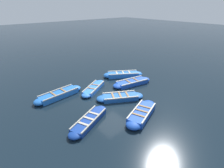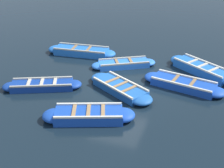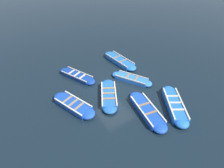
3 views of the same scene
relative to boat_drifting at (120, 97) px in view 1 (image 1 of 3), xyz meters
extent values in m
plane|color=black|center=(-0.67, -0.29, -0.16)|extent=(120.00, 120.00, 0.00)
cube|color=#1E59AD|center=(0.00, 0.00, -0.01)|extent=(2.14, 2.72, 0.31)
ellipsoid|color=#1E59AD|center=(0.63, 1.11, -0.01)|extent=(1.29, 1.31, 0.31)
ellipsoid|color=#1E59AD|center=(-0.63, -1.11, -0.01)|extent=(1.29, 1.31, 0.31)
cube|color=beige|center=(-0.41, 0.23, 0.19)|extent=(1.30, 2.21, 0.07)
cube|color=beige|center=(0.41, -0.23, 0.19)|extent=(1.30, 2.21, 0.07)
cube|color=olive|center=(0.27, 0.47, 0.17)|extent=(0.85, 0.56, 0.04)
cube|color=olive|center=(0.00, 0.00, 0.17)|extent=(0.85, 0.56, 0.04)
cube|color=olive|center=(-0.27, -0.47, 0.17)|extent=(0.85, 0.56, 0.04)
cube|color=blue|center=(-3.05, 3.20, 0.04)|extent=(2.35, 2.94, 0.40)
ellipsoid|color=blue|center=(-2.27, 4.42, 0.04)|extent=(1.21, 1.22, 0.40)
ellipsoid|color=blue|center=(-3.83, 1.98, 0.04)|extent=(1.21, 1.22, 0.40)
cube|color=silver|center=(-3.42, 3.43, 0.27)|extent=(1.60, 2.43, 0.07)
cube|color=silver|center=(-2.69, 2.97, 0.27)|extent=(1.60, 2.43, 0.07)
cube|color=beige|center=(-2.72, 3.72, 0.26)|extent=(0.77, 0.56, 0.04)
cube|color=beige|center=(-3.05, 3.20, 0.26)|extent=(0.77, 0.56, 0.04)
cube|color=beige|center=(-3.39, 2.68, 0.26)|extent=(0.77, 0.56, 0.04)
cube|color=#1947B7|center=(2.47, -0.43, 0.03)|extent=(1.81, 2.72, 0.38)
ellipsoid|color=#1947B7|center=(2.03, 0.76, 0.03)|extent=(1.18, 1.20, 0.38)
ellipsoid|color=#1947B7|center=(2.91, -1.61, 0.03)|extent=(1.18, 1.20, 0.38)
cube|color=silver|center=(2.04, -0.58, 0.25)|extent=(0.93, 2.35, 0.07)
cube|color=silver|center=(2.90, -0.27, 0.25)|extent=(0.93, 2.35, 0.07)
cube|color=#9E7A51|center=(2.29, 0.08, 0.23)|extent=(0.87, 0.43, 0.04)
cube|color=#9E7A51|center=(2.47, -0.43, 0.23)|extent=(0.87, 0.43, 0.04)
cube|color=#9E7A51|center=(2.66, -0.93, 0.23)|extent=(0.87, 0.43, 0.04)
cube|color=navy|center=(0.91, -3.33, -0.01)|extent=(1.84, 2.80, 0.30)
ellipsoid|color=navy|center=(0.37, -2.10, -0.01)|extent=(1.02, 1.03, 0.30)
ellipsoid|color=navy|center=(1.45, -4.57, -0.01)|extent=(1.02, 1.03, 0.30)
cube|color=#B2AD9E|center=(0.57, -3.48, 0.17)|extent=(1.13, 2.45, 0.07)
cube|color=#B2AD9E|center=(1.26, -3.18, 0.17)|extent=(1.13, 2.45, 0.07)
cube|color=beige|center=(0.68, -2.81, 0.16)|extent=(0.73, 0.42, 0.04)
cube|color=beige|center=(0.91, -3.33, 0.16)|extent=(0.73, 0.42, 0.04)
cube|color=beige|center=(1.14, -3.86, 0.16)|extent=(0.73, 0.42, 0.04)
cube|color=blue|center=(-2.51, -0.62, -0.02)|extent=(1.96, 2.60, 0.29)
ellipsoid|color=blue|center=(-3.13, 0.48, -0.02)|extent=(1.04, 1.05, 0.29)
ellipsoid|color=blue|center=(-1.89, -1.72, -0.02)|extent=(1.04, 1.05, 0.29)
cube|color=#B2AD9E|center=(-2.83, -0.81, 0.16)|extent=(1.29, 2.20, 0.07)
cube|color=#B2AD9E|center=(-2.19, -0.44, 0.16)|extent=(1.29, 2.20, 0.07)
cube|color=olive|center=(-2.68, -0.31, 0.14)|extent=(0.70, 0.48, 0.04)
cube|color=olive|center=(-2.33, -0.94, 0.14)|extent=(0.70, 0.48, 0.04)
cube|color=blue|center=(-3.26, -3.31, 0.02)|extent=(1.24, 3.04, 0.37)
ellipsoid|color=blue|center=(-3.40, -1.84, 0.02)|extent=(0.96, 0.99, 0.37)
ellipsoid|color=blue|center=(-3.11, -4.79, 0.02)|extent=(0.96, 0.99, 0.37)
cube|color=#B2AD9E|center=(-3.69, -3.36, 0.24)|extent=(0.37, 2.89, 0.07)
cube|color=#B2AD9E|center=(-2.82, -3.27, 0.24)|extent=(0.37, 2.89, 0.07)
cube|color=olive|center=(-3.30, -2.90, 0.23)|extent=(0.85, 0.22, 0.04)
cube|color=olive|center=(-3.22, -3.73, 0.23)|extent=(0.85, 0.22, 0.04)
cube|color=#1947B7|center=(-1.24, 2.56, 0.01)|extent=(1.49, 2.91, 0.34)
ellipsoid|color=#1947B7|center=(-0.98, 3.92, 0.01)|extent=(1.07, 1.09, 0.34)
ellipsoid|color=#1947B7|center=(-1.50, 1.20, 0.01)|extent=(1.07, 1.09, 0.34)
cube|color=silver|center=(-1.68, 2.65, 0.21)|extent=(0.59, 2.68, 0.07)
cube|color=silver|center=(-0.79, 2.48, 0.21)|extent=(0.59, 2.68, 0.07)
cube|color=olive|center=(-1.16, 2.95, 0.20)|extent=(0.88, 0.30, 0.04)
cube|color=olive|center=(-1.31, 2.18, 0.20)|extent=(0.88, 0.30, 0.04)
camera|label=1|loc=(8.26, -7.76, 6.32)|focal=28.00mm
camera|label=2|loc=(11.36, 3.62, 6.50)|focal=50.00mm
camera|label=3|loc=(4.76, 7.68, 8.23)|focal=28.00mm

